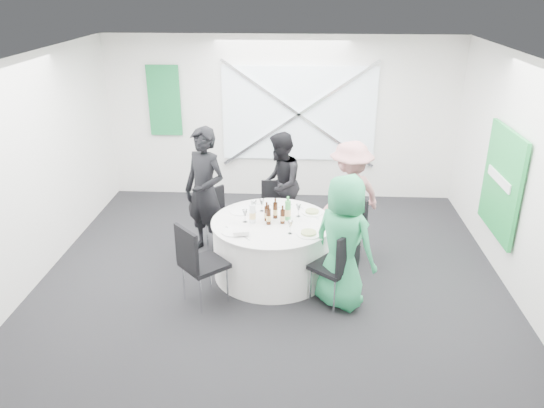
# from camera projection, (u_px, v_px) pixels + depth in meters

# --- Properties ---
(floor) EXTENTS (6.00, 6.00, 0.00)m
(floor) POSITION_uv_depth(u_px,v_px,m) (271.00, 281.00, 6.89)
(floor) COLOR black
(floor) RESTS_ON ground
(ceiling) EXTENTS (6.00, 6.00, 0.00)m
(ceiling) POSITION_uv_depth(u_px,v_px,m) (271.00, 60.00, 5.79)
(ceiling) COLOR silver
(ceiling) RESTS_ON wall_back
(wall_back) EXTENTS (6.00, 0.00, 6.00)m
(wall_back) POSITION_uv_depth(u_px,v_px,m) (281.00, 119.00, 9.09)
(wall_back) COLOR white
(wall_back) RESTS_ON floor
(wall_front) EXTENTS (6.00, 0.00, 6.00)m
(wall_front) POSITION_uv_depth(u_px,v_px,m) (245.00, 335.00, 3.58)
(wall_front) COLOR white
(wall_front) RESTS_ON floor
(wall_left) EXTENTS (0.00, 6.00, 6.00)m
(wall_left) POSITION_uv_depth(u_px,v_px,m) (27.00, 175.00, 6.50)
(wall_left) COLOR white
(wall_left) RESTS_ON floor
(wall_right) EXTENTS (0.00, 6.00, 6.00)m
(wall_right) POSITION_uv_depth(u_px,v_px,m) (527.00, 185.00, 6.18)
(wall_right) COLOR white
(wall_right) RESTS_ON floor
(window_panel) EXTENTS (2.60, 0.03, 1.60)m
(window_panel) POSITION_uv_depth(u_px,v_px,m) (299.00, 114.00, 9.00)
(window_panel) COLOR silver
(window_panel) RESTS_ON wall_back
(window_brace_a) EXTENTS (2.63, 0.05, 1.84)m
(window_brace_a) POSITION_uv_depth(u_px,v_px,m) (299.00, 114.00, 8.97)
(window_brace_a) COLOR silver
(window_brace_a) RESTS_ON window_panel
(window_brace_b) EXTENTS (2.63, 0.05, 1.84)m
(window_brace_b) POSITION_uv_depth(u_px,v_px,m) (299.00, 114.00, 8.97)
(window_brace_b) COLOR silver
(window_brace_b) RESTS_ON window_panel
(green_banner) EXTENTS (0.55, 0.04, 1.20)m
(green_banner) POSITION_uv_depth(u_px,v_px,m) (164.00, 101.00, 9.04)
(green_banner) COLOR #166E3C
(green_banner) RESTS_ON wall_back
(green_sign) EXTENTS (0.05, 1.20, 1.40)m
(green_sign) POSITION_uv_depth(u_px,v_px,m) (502.00, 183.00, 6.81)
(green_sign) COLOR green
(green_sign) RESTS_ON wall_right
(banquet_table) EXTENTS (1.56, 1.56, 0.76)m
(banquet_table) POSITION_uv_depth(u_px,v_px,m) (272.00, 248.00, 6.92)
(banquet_table) COLOR silver
(banquet_table) RESTS_ON floor
(chair_back) EXTENTS (0.39, 0.40, 0.83)m
(chair_back) POSITION_uv_depth(u_px,v_px,m) (273.00, 204.00, 7.99)
(chair_back) COLOR black
(chair_back) RESTS_ON floor
(chair_back_left) EXTENTS (0.58, 0.58, 0.90)m
(chair_back_left) POSITION_uv_depth(u_px,v_px,m) (219.00, 215.00, 7.53)
(chair_back_left) COLOR black
(chair_back_left) RESTS_ON floor
(chair_back_right) EXTENTS (0.55, 0.55, 0.91)m
(chair_back_right) POSITION_uv_depth(u_px,v_px,m) (351.00, 223.00, 7.26)
(chair_back_right) COLOR black
(chair_back_right) RESTS_ON floor
(chair_front_right) EXTENTS (0.63, 0.62, 0.98)m
(chair_front_right) POSITION_uv_depth(u_px,v_px,m) (339.00, 262.00, 6.17)
(chair_front_right) COLOR black
(chair_front_right) RESTS_ON floor
(chair_front_left) EXTENTS (0.66, 0.66, 1.03)m
(chair_front_left) POSITION_uv_depth(u_px,v_px,m) (197.00, 259.00, 6.17)
(chair_front_left) COLOR black
(chair_front_left) RESTS_ON floor
(person_man_back_left) EXTENTS (0.79, 0.72, 1.82)m
(person_man_back_left) POSITION_uv_depth(u_px,v_px,m) (205.00, 192.00, 7.30)
(person_man_back_left) COLOR black
(person_man_back_left) RESTS_ON floor
(person_man_back) EXTENTS (0.45, 0.78, 1.57)m
(person_man_back) POSITION_uv_depth(u_px,v_px,m) (280.00, 184.00, 7.93)
(person_man_back) COLOR black
(person_man_back) RESTS_ON floor
(person_woman_pink) EXTENTS (1.14, 1.00, 1.62)m
(person_woman_pink) POSITION_uv_depth(u_px,v_px,m) (350.00, 198.00, 7.37)
(person_woman_pink) COLOR tan
(person_woman_pink) RESTS_ON floor
(person_woman_green) EXTENTS (0.95, 0.90, 1.64)m
(person_woman_green) POSITION_uv_depth(u_px,v_px,m) (344.00, 242.00, 6.10)
(person_woman_green) COLOR #29965C
(person_woman_green) RESTS_ON floor
(plate_back) EXTENTS (0.29, 0.29, 0.01)m
(plate_back) POSITION_uv_depth(u_px,v_px,m) (280.00, 203.00, 7.30)
(plate_back) COLOR white
(plate_back) RESTS_ON banquet_table
(plate_back_left) EXTENTS (0.29, 0.29, 0.01)m
(plate_back_left) POSITION_uv_depth(u_px,v_px,m) (241.00, 211.00, 7.04)
(plate_back_left) COLOR white
(plate_back_left) RESTS_ON banquet_table
(plate_back_right) EXTENTS (0.27, 0.27, 0.04)m
(plate_back_right) POSITION_uv_depth(u_px,v_px,m) (312.00, 212.00, 7.00)
(plate_back_right) COLOR white
(plate_back_right) RESTS_ON banquet_table
(plate_front_right) EXTENTS (0.29, 0.29, 0.04)m
(plate_front_right) POSITION_uv_depth(u_px,v_px,m) (309.00, 233.00, 6.41)
(plate_front_right) COLOR white
(plate_front_right) RESTS_ON banquet_table
(plate_front_left) EXTENTS (0.26, 0.26, 0.01)m
(plate_front_left) POSITION_uv_depth(u_px,v_px,m) (232.00, 232.00, 6.46)
(plate_front_left) COLOR white
(plate_front_left) RESTS_ON banquet_table
(napkin) EXTENTS (0.21, 0.16, 0.05)m
(napkin) POSITION_uv_depth(u_px,v_px,m) (241.00, 232.00, 6.39)
(napkin) COLOR silver
(napkin) RESTS_ON plate_front_left
(beer_bottle_a) EXTENTS (0.06, 0.06, 0.26)m
(beer_bottle_a) POSITION_uv_depth(u_px,v_px,m) (267.00, 214.00, 6.76)
(beer_bottle_a) COLOR #361809
(beer_bottle_a) RESTS_ON banquet_table
(beer_bottle_b) EXTENTS (0.06, 0.06, 0.27)m
(beer_bottle_b) POSITION_uv_depth(u_px,v_px,m) (275.00, 211.00, 6.83)
(beer_bottle_b) COLOR #361809
(beer_bottle_b) RESTS_ON banquet_table
(beer_bottle_c) EXTENTS (0.06, 0.06, 0.24)m
(beer_bottle_c) POSITION_uv_depth(u_px,v_px,m) (283.00, 217.00, 6.68)
(beer_bottle_c) COLOR #361809
(beer_bottle_c) RESTS_ON banquet_table
(beer_bottle_d) EXTENTS (0.06, 0.06, 0.27)m
(beer_bottle_d) POSITION_uv_depth(u_px,v_px,m) (269.00, 217.00, 6.65)
(beer_bottle_d) COLOR #361809
(beer_bottle_d) RESTS_ON banquet_table
(green_water_bottle) EXTENTS (0.08, 0.08, 0.32)m
(green_water_bottle) POSITION_uv_depth(u_px,v_px,m) (288.00, 211.00, 6.77)
(green_water_bottle) COLOR green
(green_water_bottle) RESTS_ON banquet_table
(clear_water_bottle) EXTENTS (0.08, 0.08, 0.31)m
(clear_water_bottle) POSITION_uv_depth(u_px,v_px,m) (252.00, 214.00, 6.69)
(clear_water_bottle) COLOR white
(clear_water_bottle) RESTS_ON banquet_table
(wine_glass_a) EXTENTS (0.07, 0.07, 0.17)m
(wine_glass_a) POSITION_uv_depth(u_px,v_px,m) (245.00, 213.00, 6.71)
(wine_glass_a) COLOR white
(wine_glass_a) RESTS_ON banquet_table
(wine_glass_b) EXTENTS (0.07, 0.07, 0.17)m
(wine_glass_b) POSITION_uv_depth(u_px,v_px,m) (254.00, 204.00, 6.98)
(wine_glass_b) COLOR white
(wine_glass_b) RESTS_ON banquet_table
(wine_glass_c) EXTENTS (0.07, 0.07, 0.17)m
(wine_glass_c) POSITION_uv_depth(u_px,v_px,m) (290.00, 224.00, 6.40)
(wine_glass_c) COLOR white
(wine_glass_c) RESTS_ON banquet_table
(wine_glass_d) EXTENTS (0.07, 0.07, 0.17)m
(wine_glass_d) POSITION_uv_depth(u_px,v_px,m) (299.00, 208.00, 6.86)
(wine_glass_d) COLOR white
(wine_glass_d) RESTS_ON banquet_table
(wine_glass_e) EXTENTS (0.07, 0.07, 0.17)m
(wine_glass_e) POSITION_uv_depth(u_px,v_px,m) (262.00, 202.00, 7.03)
(wine_glass_e) COLOR white
(wine_glass_e) RESTS_ON banquet_table
(fork_a) EXTENTS (0.10, 0.13, 0.01)m
(fork_a) POSITION_uv_depth(u_px,v_px,m) (315.00, 217.00, 6.89)
(fork_a) COLOR silver
(fork_a) RESTS_ON banquet_table
(knife_a) EXTENTS (0.09, 0.14, 0.01)m
(knife_a) POSITION_uv_depth(u_px,v_px,m) (302.00, 208.00, 7.14)
(knife_a) COLOR silver
(knife_a) RESTS_ON banquet_table
(fork_b) EXTENTS (0.15, 0.02, 0.01)m
(fork_b) POSITION_uv_depth(u_px,v_px,m) (286.00, 204.00, 7.27)
(fork_b) COLOR silver
(fork_b) RESTS_ON banquet_table
(knife_b) EXTENTS (0.15, 0.02, 0.01)m
(knife_b) POSITION_uv_depth(u_px,v_px,m) (260.00, 204.00, 7.28)
(knife_b) COLOR silver
(knife_b) RESTS_ON banquet_table
(fork_c) EXTENTS (0.11, 0.12, 0.01)m
(fork_c) POSITION_uv_depth(u_px,v_px,m) (229.00, 229.00, 6.57)
(fork_c) COLOR silver
(fork_c) RESTS_ON banquet_table
(knife_c) EXTENTS (0.11, 0.12, 0.01)m
(knife_c) POSITION_uv_depth(u_px,v_px,m) (246.00, 238.00, 6.33)
(knife_c) COLOR silver
(knife_c) RESTS_ON banquet_table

